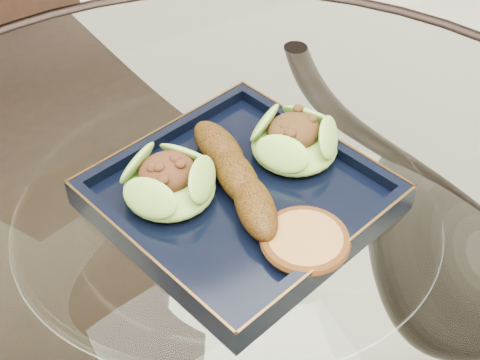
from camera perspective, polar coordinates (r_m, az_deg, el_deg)
dining_table at (r=0.84m, az=-0.91°, el=-12.62°), size 1.13×1.13×0.77m
dining_chair at (r=1.20m, az=-18.06°, el=1.78°), size 0.46×0.46×0.96m
navy_plate at (r=0.74m, az=-0.00°, el=-1.70°), size 0.32×0.32×0.02m
lettuce_wrap_left at (r=0.72m, az=-6.07°, el=-0.31°), size 0.12×0.12×0.04m
lettuce_wrap_right at (r=0.77m, az=4.68°, el=3.23°), size 0.12×0.12×0.04m
roasted_plantain at (r=0.72m, az=-0.32°, el=0.39°), size 0.07×0.19×0.04m
crumb_patty at (r=0.68m, az=5.56°, el=-5.26°), size 0.08×0.08×0.02m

